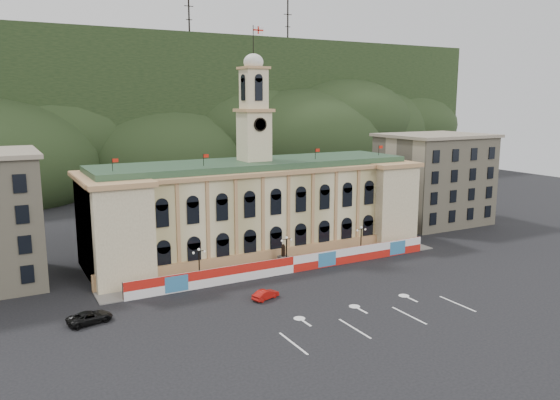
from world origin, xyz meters
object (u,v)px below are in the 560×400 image
lamp_center (287,250)px  red_sedan (266,294)px  black_suv (90,317)px  statue (283,260)px

lamp_center → red_sedan: size_ratio=1.26×
lamp_center → black_suv: bearing=-166.6°
statue → black_suv: (-30.00, -8.15, -0.48)m
statue → red_sedan: size_ratio=0.91×
statue → red_sedan: (-8.64, -10.92, -0.55)m
statue → lamp_center: size_ratio=0.72×
statue → lamp_center: (0.00, -1.00, 1.89)m
lamp_center → red_sedan: 13.38m
lamp_center → red_sedan: lamp_center is taller
lamp_center → black_suv: 30.93m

